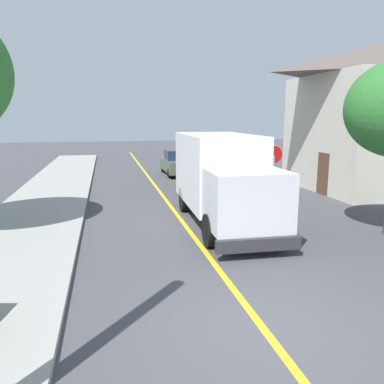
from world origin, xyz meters
The scene contains 7 objects.
ground_plane centered at (0.00, 0.00, 0.00)m, with size 120.00×120.00×0.00m, color #424247.
sidewalk_curb centered at (-5.40, 4.00, 0.07)m, with size 3.60×60.00×0.15m, color gray.
centre_line_yellow centered at (0.00, 10.00, 0.00)m, with size 0.16×56.00×0.01m, color gold.
box_truck centered at (1.38, 7.16, 1.77)m, with size 2.63×7.25×3.20m.
parked_car_near centered at (2.25, 13.60, 0.79)m, with size 1.93×4.45×1.67m.
parked_car_mid centered at (2.07, 19.60, 0.79)m, with size 1.81×4.40×1.67m.
stop_sign centered at (4.44, 9.46, 1.86)m, with size 0.80×0.10×2.65m.
Camera 1 is at (-2.68, -5.94, 3.78)m, focal length 35.79 mm.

